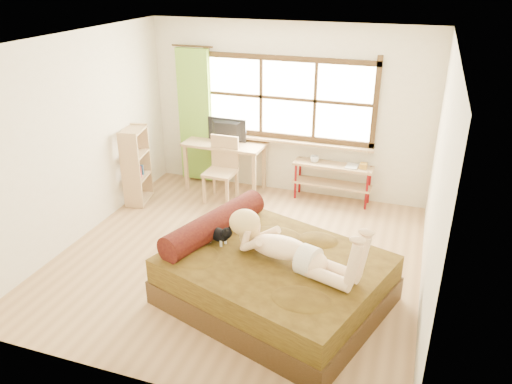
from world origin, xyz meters
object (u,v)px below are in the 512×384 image
(kitten, at_px, (217,232))
(chair, at_px, (222,165))
(bed, at_px, (271,276))
(desk, at_px, (225,149))
(pipe_shelf, at_px, (333,174))
(bookshelf, at_px, (136,165))
(woman, at_px, (289,235))

(kitten, bearing_deg, chair, 129.37)
(kitten, distance_m, chair, 2.38)
(bed, distance_m, chair, 2.77)
(chair, bearing_deg, desk, 107.26)
(bed, relative_size, pipe_shelf, 2.16)
(desk, distance_m, bookshelf, 1.43)
(bed, height_order, chair, chair)
(chair, xyz_separation_m, pipe_shelf, (1.68, 0.48, -0.12))
(desk, bearing_deg, bookshelf, -140.05)
(woman, relative_size, chair, 1.53)
(woman, xyz_separation_m, desk, (-1.82, 2.73, -0.19))
(desk, bearing_deg, chair, -72.74)
(kitten, height_order, desk, kitten)
(woman, height_order, desk, woman)
(woman, height_order, bookshelf, woman)
(bookshelf, bearing_deg, chair, 12.43)
(bed, relative_size, desk, 2.04)
(woman, relative_size, desk, 1.19)
(woman, distance_m, bookshelf, 3.47)
(kitten, xyz_separation_m, chair, (-0.85, 2.22, -0.12))
(bed, distance_m, desk, 3.14)
(woman, height_order, kitten, woman)
(chair, xyz_separation_m, bookshelf, (-1.22, -0.54, 0.04))
(desk, bearing_deg, bed, -57.35)
(bed, distance_m, kitten, 0.78)
(pipe_shelf, xyz_separation_m, bookshelf, (-2.90, -1.01, 0.16))
(woman, distance_m, chair, 2.95)
(bed, height_order, woman, woman)
(bookshelf, bearing_deg, pipe_shelf, 7.92)
(woman, distance_m, desk, 3.28)
(chair, bearing_deg, woman, -52.72)
(chair, distance_m, bookshelf, 1.33)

